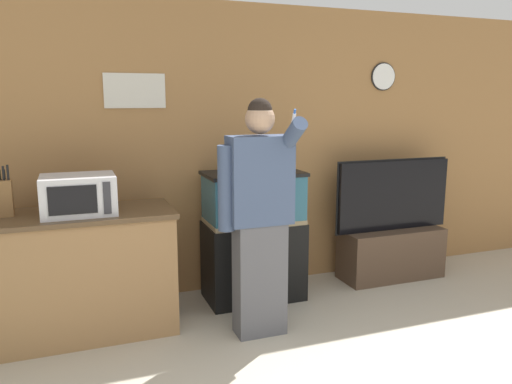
% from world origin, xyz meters
% --- Properties ---
extents(wall_back_paneled, '(10.00, 0.08, 2.60)m').
position_xyz_m(wall_back_paneled, '(0.00, 3.17, 1.30)').
color(wall_back_paneled, olive).
rests_on(wall_back_paneled, ground_plane).
extents(counter_island, '(1.72, 0.65, 0.94)m').
position_xyz_m(counter_island, '(-1.54, 2.61, 0.47)').
color(counter_island, olive).
rests_on(counter_island, ground_plane).
extents(microwave, '(0.51, 0.40, 0.28)m').
position_xyz_m(microwave, '(-1.35, 2.56, 1.08)').
color(microwave, silver).
rests_on(microwave, counter_island).
extents(knife_block, '(0.12, 0.09, 0.37)m').
position_xyz_m(knife_block, '(-1.85, 2.66, 1.08)').
color(knife_block, brown).
rests_on(knife_block, counter_island).
extents(aquarium_on_stand, '(0.85, 0.49, 1.14)m').
position_xyz_m(aquarium_on_stand, '(0.07, 2.80, 0.57)').
color(aquarium_on_stand, black).
rests_on(aquarium_on_stand, ground_plane).
extents(tv_on_stand, '(1.24, 0.40, 1.19)m').
position_xyz_m(tv_on_stand, '(1.54, 2.81, 0.36)').
color(tv_on_stand, '#4C3828').
rests_on(tv_on_stand, ground_plane).
extents(person_standing, '(0.56, 0.42, 1.77)m').
position_xyz_m(person_standing, '(-0.12, 2.14, 0.92)').
color(person_standing, '#515156').
rests_on(person_standing, ground_plane).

